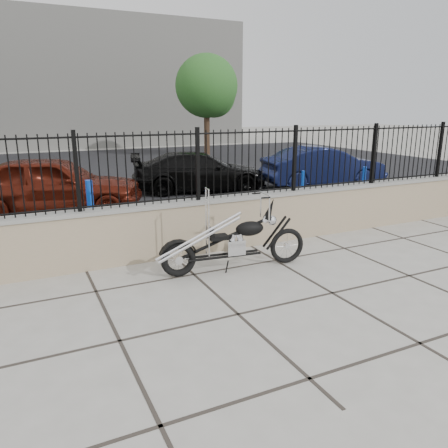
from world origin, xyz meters
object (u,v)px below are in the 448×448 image
car_red (53,185)px  car_blue (323,167)px  car_black (200,172)px  chopper_motorcycle (232,228)px

car_red → car_blue: size_ratio=1.06×
car_black → chopper_motorcycle: bearing=175.9°
chopper_motorcycle → car_blue: chopper_motorcycle is taller
chopper_motorcycle → car_blue: bearing=48.8°
car_red → car_blue: (8.25, 0.22, -0.06)m
car_blue → car_black: bearing=85.5°
chopper_motorcycle → car_black: chopper_motorcycle is taller
car_black → car_red: bearing=119.9°
chopper_motorcycle → car_black: size_ratio=0.56×
chopper_motorcycle → car_red: 5.70m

